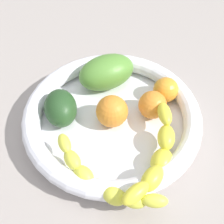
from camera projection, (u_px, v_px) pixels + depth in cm
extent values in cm
cube|color=#A09690|center=(112.00, 130.00, 65.04)|extent=(120.00, 120.00, 3.00)
cylinder|color=white|center=(112.00, 124.00, 63.19)|extent=(33.57, 33.57, 1.77)
torus|color=white|center=(112.00, 116.00, 61.08)|extent=(36.14, 36.14, 3.68)
ellipsoid|color=#DFDE45|center=(64.00, 143.00, 53.86)|extent=(4.67, 4.31, 2.22)
ellipsoid|color=#DFDE45|center=(72.00, 160.00, 52.73)|extent=(4.75, 4.87, 2.62)
ellipsoid|color=#DFDE45|center=(84.00, 175.00, 51.82)|extent=(4.76, 5.15, 3.02)
ellipsoid|color=#DFDE45|center=(98.00, 189.00, 51.16)|extent=(4.68, 5.13, 3.42)
ellipsoid|color=#DFDE45|center=(114.00, 196.00, 49.46)|extent=(3.72, 4.66, 3.02)
ellipsoid|color=#DFDE45|center=(134.00, 200.00, 48.10)|extent=(2.64, 4.20, 2.62)
ellipsoid|color=#DFDE45|center=(155.00, 201.00, 47.10)|extent=(2.97, 4.53, 2.22)
ellipsoid|color=yellow|center=(135.00, 193.00, 47.49)|extent=(5.89, 5.24, 2.55)
ellipsoid|color=yellow|center=(152.00, 178.00, 50.64)|extent=(6.23, 5.00, 3.24)
ellipsoid|color=yellow|center=(162.00, 162.00, 54.21)|extent=(5.87, 4.58, 3.93)
ellipsoid|color=yellow|center=(166.00, 137.00, 55.90)|extent=(5.77, 3.87, 3.24)
ellipsoid|color=yellow|center=(165.00, 114.00, 57.68)|extent=(5.97, 4.33, 2.55)
sphere|color=orange|center=(111.00, 113.00, 59.75)|extent=(6.49, 6.49, 6.49)
sphere|color=orange|center=(153.00, 105.00, 61.49)|extent=(5.82, 5.82, 5.82)
sphere|color=orange|center=(166.00, 90.00, 64.44)|extent=(5.41, 5.41, 5.41)
ellipsoid|color=#234621|center=(61.00, 108.00, 60.57)|extent=(10.66, 9.67, 6.43)
ellipsoid|color=#558E35|center=(106.00, 72.00, 66.55)|extent=(14.38, 14.99, 7.27)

